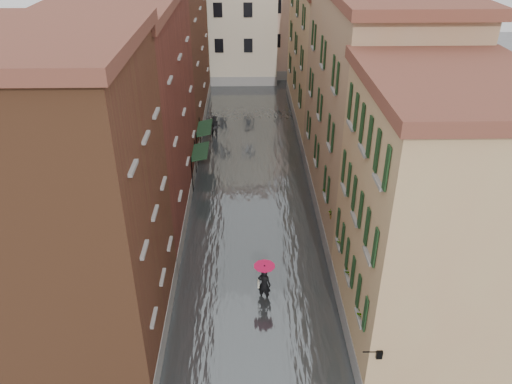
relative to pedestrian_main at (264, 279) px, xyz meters
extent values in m
plane|color=#5A5B5D|center=(-0.46, -0.31, -1.28)|extent=(120.00, 120.00, 0.00)
cube|color=#42474A|center=(-0.46, 12.69, -1.18)|extent=(10.00, 60.00, 0.20)
cube|color=brown|center=(-7.46, -2.31, 5.22)|extent=(6.00, 8.00, 13.00)
cube|color=maroon|center=(-7.46, 8.69, 4.97)|extent=(6.00, 14.00, 12.50)
cube|color=brown|center=(-7.46, 23.69, 5.72)|extent=(6.00, 16.00, 14.00)
cube|color=tan|center=(6.54, -2.31, 4.47)|extent=(6.00, 8.00, 11.50)
cube|color=#95775A|center=(6.54, 8.69, 5.22)|extent=(6.00, 14.00, 13.00)
cube|color=tan|center=(6.54, 23.69, 4.47)|extent=(6.00, 16.00, 11.50)
cube|color=#AFA18B|center=(-3.46, 37.69, 5.22)|extent=(12.00, 9.00, 13.00)
cube|color=tan|center=(5.54, 39.69, 4.72)|extent=(10.00, 9.00, 12.00)
cube|color=black|center=(-3.91, 11.85, 1.27)|extent=(1.09, 2.68, 0.31)
cylinder|color=black|center=(-4.41, 10.51, 0.12)|extent=(0.06, 0.06, 2.80)
cylinder|color=black|center=(-4.41, 13.19, 0.12)|extent=(0.06, 0.06, 2.80)
cube|color=black|center=(-3.91, 15.99, 1.27)|extent=(1.09, 2.93, 0.31)
cylinder|color=black|center=(-4.41, 14.52, 0.12)|extent=(0.06, 0.06, 2.80)
cylinder|color=black|center=(-4.41, 17.46, 0.12)|extent=(0.06, 0.06, 2.80)
cylinder|color=black|center=(3.59, -6.31, 1.82)|extent=(0.60, 0.05, 0.05)
cube|color=black|center=(3.89, -6.31, 1.72)|extent=(0.22, 0.22, 0.35)
cube|color=beige|center=(3.89, -6.31, 1.72)|extent=(0.14, 0.14, 0.24)
cube|color=brown|center=(3.66, -4.60, 1.87)|extent=(0.22, 0.85, 0.18)
imported|color=#265926|center=(3.66, -4.60, 2.29)|extent=(0.59, 0.51, 0.66)
cube|color=brown|center=(3.66, -2.08, 1.87)|extent=(0.22, 0.85, 0.18)
imported|color=#265926|center=(3.66, -2.08, 2.29)|extent=(0.59, 0.51, 0.66)
cube|color=brown|center=(3.66, 0.14, 1.87)|extent=(0.22, 0.85, 0.18)
imported|color=#265926|center=(3.66, 0.14, 2.29)|extent=(0.59, 0.51, 0.66)
cube|color=brown|center=(3.66, 2.77, 1.87)|extent=(0.22, 0.85, 0.18)
imported|color=#265926|center=(3.66, 2.77, 2.29)|extent=(0.59, 0.51, 0.66)
cube|color=brown|center=(3.66, 5.03, 1.87)|extent=(0.22, 0.85, 0.18)
imported|color=#265926|center=(3.66, 5.03, 2.29)|extent=(0.59, 0.51, 0.66)
imported|color=black|center=(0.00, 0.00, -0.36)|extent=(0.78, 0.65, 1.84)
cube|color=beige|center=(-0.28, 0.05, -0.33)|extent=(0.08, 0.30, 0.38)
cylinder|color=black|center=(0.00, 0.00, 0.07)|extent=(0.02, 0.02, 1.00)
cone|color=#CA0D43|center=(0.00, 0.00, 0.64)|extent=(1.05, 1.05, 0.28)
imported|color=black|center=(-3.36, 20.02, -0.33)|extent=(0.93, 0.73, 1.90)
camera|label=1|loc=(-0.82, -18.84, 15.70)|focal=35.00mm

